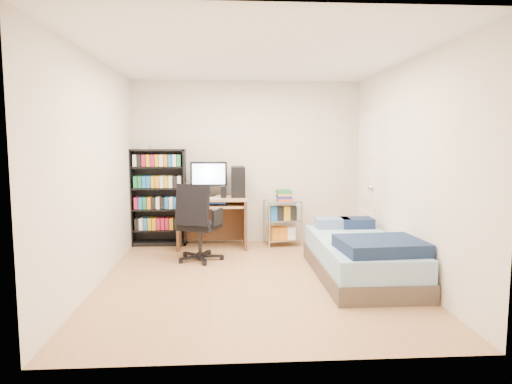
{
  "coord_description": "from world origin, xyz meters",
  "views": [
    {
      "loc": [
        -0.31,
        -5.11,
        1.59
      ],
      "look_at": [
        0.04,
        0.4,
        0.97
      ],
      "focal_mm": 32.0,
      "sensor_mm": 36.0,
      "label": 1
    }
  ],
  "objects": [
    {
      "name": "wire_cart",
      "position": [
        0.53,
        1.69,
        0.55
      ],
      "size": [
        0.57,
        0.44,
        0.85
      ],
      "rotation": [
        0.0,
        0.0,
        0.14
      ],
      "color": "silver",
      "rests_on": "room"
    },
    {
      "name": "door",
      "position": [
        1.72,
        1.35,
        1.0
      ],
      "size": [
        0.12,
        0.8,
        2.0
      ],
      "color": "white",
      "rests_on": "room"
    },
    {
      "name": "media_shelf",
      "position": [
        -1.35,
        1.84,
        0.75
      ],
      "size": [
        0.82,
        0.27,
        1.52
      ],
      "color": "black",
      "rests_on": "room"
    },
    {
      "name": "computer_desk",
      "position": [
        -0.43,
        1.66,
        0.69
      ],
      "size": [
        1.01,
        0.59,
        1.28
      ],
      "color": "tan",
      "rests_on": "room"
    },
    {
      "name": "room",
      "position": [
        0.0,
        0.0,
        1.25
      ],
      "size": [
        3.58,
        4.08,
        2.58
      ],
      "color": "#A27551",
      "rests_on": "ground"
    },
    {
      "name": "office_chair",
      "position": [
        -0.69,
        0.85,
        0.33
      ],
      "size": [
        0.8,
        0.8,
        1.04
      ],
      "rotation": [
        0.0,
        0.0,
        -0.38
      ],
      "color": "black",
      "rests_on": "room"
    },
    {
      "name": "bed",
      "position": [
        1.24,
        -0.01,
        0.25
      ],
      "size": [
        0.99,
        1.98,
        0.56
      ],
      "color": "brown",
      "rests_on": "room"
    }
  ]
}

